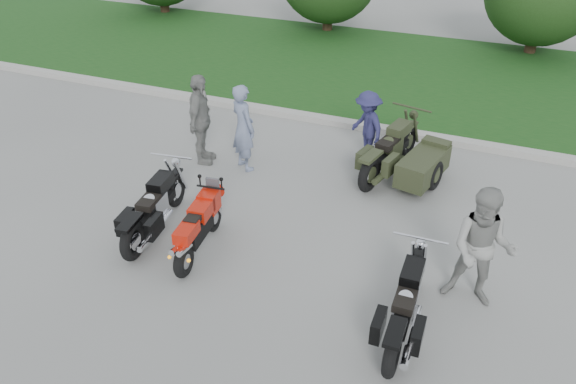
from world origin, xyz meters
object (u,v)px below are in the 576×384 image
at_px(person_stripe, 243,128).
at_px(sportbike_red, 198,227).
at_px(person_back, 201,120).
at_px(cruiser_left, 153,211).
at_px(cruiser_sidecar, 408,161).
at_px(cruiser_right, 405,309).
at_px(person_denim, 367,127).
at_px(person_grey, 482,249).

bearing_deg(person_stripe, sportbike_red, 134.77).
distance_m(sportbike_red, person_back, 3.29).
height_order(cruiser_left, person_back, person_back).
xyz_separation_m(sportbike_red, person_stripe, (-0.62, 2.97, 0.41)).
bearing_deg(cruiser_sidecar, cruiser_right, -66.19).
height_order(sportbike_red, person_denim, person_denim).
height_order(cruiser_sidecar, person_grey, person_grey).
xyz_separation_m(cruiser_left, cruiser_sidecar, (3.71, 3.52, -0.00)).
bearing_deg(sportbike_red, person_stripe, 94.47).
xyz_separation_m(person_denim, person_back, (-3.21, -1.44, 0.20)).
bearing_deg(cruiser_left, person_back, 93.93).
xyz_separation_m(cruiser_left, person_denim, (2.67, 4.10, 0.32)).
distance_m(cruiser_sidecar, person_grey, 3.63).
bearing_deg(sportbike_red, person_back, 111.31).
xyz_separation_m(cruiser_sidecar, person_denim, (-1.05, 0.58, 0.32)).
relative_size(cruiser_left, cruiser_sidecar, 0.93).
xyz_separation_m(cruiser_sidecar, person_stripe, (-3.31, -0.76, 0.47)).
height_order(cruiser_right, person_back, person_back).
bearing_deg(person_back, cruiser_sidecar, -92.63).
distance_m(person_denim, person_back, 3.52).
distance_m(person_grey, person_back, 6.38).
bearing_deg(person_grey, person_back, 159.33).
xyz_separation_m(cruiser_right, cruiser_sidecar, (-0.87, 4.26, 0.01)).
relative_size(person_stripe, person_back, 0.95).
height_order(sportbike_red, cruiser_sidecar, cruiser_sidecar).
distance_m(cruiser_left, person_stripe, 2.83).
height_order(cruiser_left, person_stripe, person_stripe).
height_order(cruiser_sidecar, person_stripe, person_stripe).
relative_size(cruiser_right, person_stripe, 1.24).
distance_m(sportbike_red, cruiser_sidecar, 4.60).
xyz_separation_m(cruiser_left, person_grey, (5.40, 0.35, 0.50)).
relative_size(sportbike_red, cruiser_right, 0.80).
bearing_deg(sportbike_red, cruiser_right, -15.75).
xyz_separation_m(sportbike_red, cruiser_right, (3.56, -0.53, -0.06)).
bearing_deg(person_denim, person_back, -113.20).
relative_size(sportbike_red, person_grey, 0.96).
bearing_deg(person_denim, cruiser_sidecar, 13.75).
xyz_separation_m(cruiser_right, person_back, (-5.12, 3.40, 0.53)).
bearing_deg(sportbike_red, person_grey, -0.12).
height_order(sportbike_red, person_grey, person_grey).
bearing_deg(cruiser_sidecar, cruiser_left, -124.19).
xyz_separation_m(cruiser_sidecar, person_grey, (1.69, -3.18, 0.50)).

